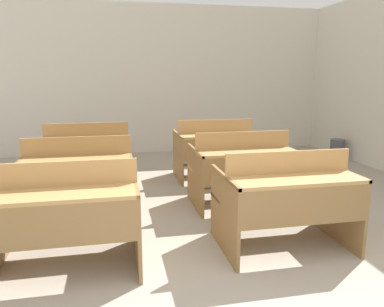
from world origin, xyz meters
TOP-DOWN VIEW (x-y plane):
  - wall_back at (0.00, 6.11)m, footprint 7.13×0.06m
  - bench_front_left at (-1.14, 1.54)m, footprint 1.13×0.80m
  - bench_front_right at (0.72, 1.55)m, footprint 1.13×0.80m
  - bench_second_left at (-1.13, 2.71)m, footprint 1.13×0.80m
  - bench_second_right at (0.72, 2.71)m, footprint 1.13×0.80m
  - bench_third_left at (-1.11, 3.92)m, footprint 1.13×0.80m
  - bench_third_right at (0.72, 3.93)m, footprint 1.13×0.80m
  - wastepaper_bin at (3.29, 4.73)m, footprint 0.26×0.26m

SIDE VIEW (x-z plane):
  - wastepaper_bin at x=3.29m, z-range 0.00..0.37m
  - bench_front_left at x=-1.14m, z-range 0.02..0.91m
  - bench_front_right at x=0.72m, z-range 0.02..0.91m
  - bench_second_left at x=-1.13m, z-range 0.02..0.91m
  - bench_second_right at x=0.72m, z-range 0.02..0.91m
  - bench_third_left at x=-1.11m, z-range 0.02..0.91m
  - bench_third_right at x=0.72m, z-range 0.02..0.91m
  - wall_back at x=0.00m, z-range 0.00..2.87m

